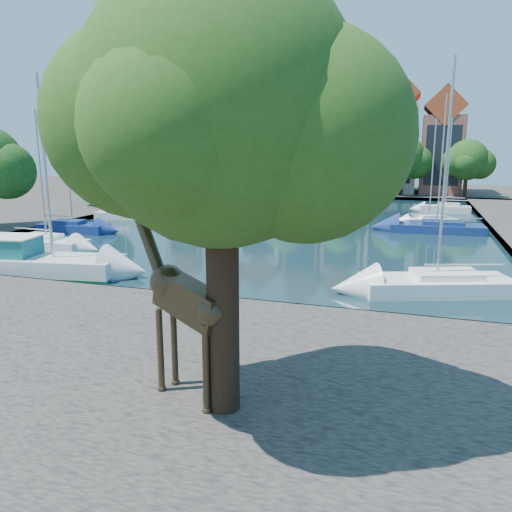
{
  "coord_description": "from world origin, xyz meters",
  "views": [
    {
      "loc": [
        11.8,
        -19.88,
        7.07
      ],
      "look_at": [
        6.13,
        -2.0,
        2.9
      ],
      "focal_mm": 35.0,
      "sensor_mm": 36.0,
      "label": 1
    }
  ],
  "objects_px": {
    "giraffe_statue": "(181,297)",
    "motorsailer": "(29,260)",
    "sailboat_right_a": "(437,281)",
    "plane_tree": "(225,118)",
    "sailboat_left_a": "(47,241)"
  },
  "relations": [
    {
      "from": "giraffe_statue",
      "to": "sailboat_left_a",
      "type": "distance_m",
      "value": 24.66
    },
    {
      "from": "sailboat_left_a",
      "to": "motorsailer",
      "type": "bearing_deg",
      "value": -57.51
    },
    {
      "from": "motorsailer",
      "to": "sailboat_right_a",
      "type": "xyz_separation_m",
      "value": [
        21.42,
        2.9,
        -0.23
      ]
    },
    {
      "from": "motorsailer",
      "to": "sailboat_left_a",
      "type": "height_order",
      "value": "motorsailer"
    },
    {
      "from": "giraffe_statue",
      "to": "sailboat_right_a",
      "type": "relative_size",
      "value": 0.52
    },
    {
      "from": "plane_tree",
      "to": "motorsailer",
      "type": "bearing_deg",
      "value": 145.5
    },
    {
      "from": "giraffe_statue",
      "to": "motorsailer",
      "type": "height_order",
      "value": "motorsailer"
    },
    {
      "from": "giraffe_statue",
      "to": "sailboat_left_a",
      "type": "height_order",
      "value": "sailboat_left_a"
    },
    {
      "from": "motorsailer",
      "to": "plane_tree",
      "type": "bearing_deg",
      "value": -34.5
    },
    {
      "from": "giraffe_statue",
      "to": "sailboat_left_a",
      "type": "xyz_separation_m",
      "value": [
        -18.21,
        16.42,
        -2.6
      ]
    },
    {
      "from": "giraffe_statue",
      "to": "sailboat_right_a",
      "type": "xyz_separation_m",
      "value": [
        6.88,
        13.54,
        -2.58
      ]
    },
    {
      "from": "plane_tree",
      "to": "giraffe_statue",
      "type": "height_order",
      "value": "plane_tree"
    },
    {
      "from": "plane_tree",
      "to": "motorsailer",
      "type": "height_order",
      "value": "plane_tree"
    },
    {
      "from": "plane_tree",
      "to": "sailboat_left_a",
      "type": "relative_size",
      "value": 1.14
    },
    {
      "from": "sailboat_right_a",
      "to": "motorsailer",
      "type": "bearing_deg",
      "value": -172.29
    }
  ]
}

